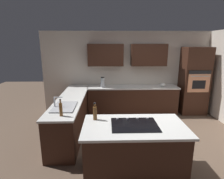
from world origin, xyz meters
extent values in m
plane|color=brown|center=(0.00, 0.00, 0.00)|extent=(14.00, 14.00, 0.00)
cube|color=silver|center=(0.00, -2.10, 1.30)|extent=(6.00, 0.10, 2.60)
cube|color=#381E14|center=(-0.40, -1.88, 1.87)|extent=(1.10, 0.34, 0.67)
cube|color=#381E14|center=(0.95, -1.88, 1.87)|extent=(1.10, 0.34, 0.67)
cube|color=#381E14|center=(0.10, -1.72, 0.43)|extent=(2.80, 0.60, 0.86)
cube|color=silver|center=(0.10, -1.72, 0.88)|extent=(2.84, 0.64, 0.04)
cube|color=#381E14|center=(1.82, -0.55, 0.43)|extent=(0.60, 2.90, 0.86)
cube|color=silver|center=(1.82, -0.55, 0.88)|extent=(0.64, 2.94, 0.04)
cube|color=#381E14|center=(0.47, 1.11, 0.43)|extent=(1.63, 0.88, 0.86)
cube|color=silver|center=(0.47, 1.11, 0.88)|extent=(1.71, 0.96, 0.04)
cube|color=#381E14|center=(-1.85, -1.72, 1.06)|extent=(0.80, 0.60, 2.11)
cube|color=tan|center=(-1.85, -1.41, 1.05)|extent=(0.66, 0.03, 0.56)
cube|color=black|center=(-1.85, -1.39, 1.01)|extent=(0.40, 0.01, 0.26)
cube|color=black|center=(-1.85, -1.41, 1.38)|extent=(0.66, 0.02, 0.11)
cylinder|color=silver|center=(-1.85, -1.37, 1.27)|extent=(0.56, 0.02, 0.02)
cube|color=#515456|center=(1.82, 0.02, 0.91)|extent=(0.40, 0.30, 0.02)
cube|color=#515456|center=(1.82, 0.36, 0.91)|extent=(0.40, 0.30, 0.02)
cube|color=#B7BABF|center=(1.82, 0.19, 0.92)|extent=(0.46, 0.70, 0.01)
cylinder|color=#B7BABF|center=(2.02, 0.19, 1.01)|extent=(0.03, 0.03, 0.22)
cylinder|color=#B7BABF|center=(1.94, 0.19, 1.12)|extent=(0.18, 0.02, 0.02)
cube|color=black|center=(0.47, 1.11, 0.91)|extent=(0.76, 0.56, 0.01)
cylinder|color=#B2B2B7|center=(0.20, 0.88, 0.92)|extent=(0.04, 0.04, 0.02)
cylinder|color=#B2B2B7|center=(0.38, 0.88, 0.92)|extent=(0.04, 0.04, 0.02)
cylinder|color=#B2B2B7|center=(0.56, 0.88, 0.92)|extent=(0.04, 0.04, 0.02)
cylinder|color=#B2B2B7|center=(0.74, 0.88, 0.92)|extent=(0.04, 0.04, 0.02)
cylinder|color=silver|center=(1.05, -1.70, 0.96)|extent=(0.15, 0.15, 0.11)
cylinder|color=silver|center=(1.05, -1.70, 1.10)|extent=(0.11, 0.11, 0.17)
cylinder|color=black|center=(1.05, -1.70, 1.19)|extent=(0.12, 0.12, 0.03)
ellipsoid|color=white|center=(-0.85, -1.70, 0.95)|extent=(0.19, 0.19, 0.10)
cylinder|color=brown|center=(1.77, 0.67, 1.02)|extent=(0.06, 0.06, 0.25)
cylinder|color=brown|center=(1.77, 0.67, 1.18)|extent=(0.03, 0.03, 0.06)
cylinder|color=black|center=(1.77, 0.67, 1.22)|extent=(0.03, 0.03, 0.02)
cylinder|color=brown|center=(1.13, 0.86, 1.02)|extent=(0.07, 0.07, 0.23)
cylinder|color=brown|center=(1.13, 0.86, 1.16)|extent=(0.03, 0.03, 0.06)
cylinder|color=black|center=(1.13, 0.86, 1.20)|extent=(0.04, 0.04, 0.02)
camera|label=1|loc=(0.92, 3.86, 2.20)|focal=29.13mm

